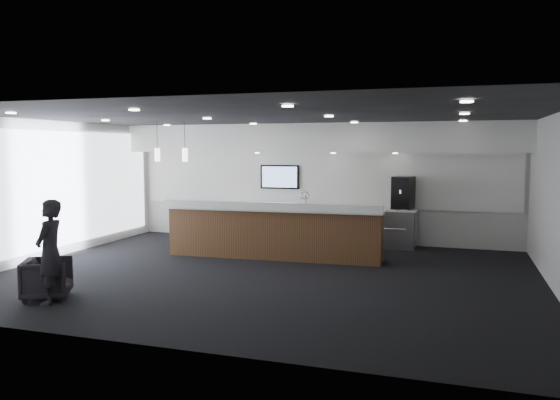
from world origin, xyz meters
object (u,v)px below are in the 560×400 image
(armchair, at_px, (47,278))
(lounge_guest, at_px, (50,252))
(service_counter, at_px, (274,232))
(coffee_machine, at_px, (403,193))

(armchair, bearing_deg, lounge_guest, -157.82)
(lounge_guest, bearing_deg, service_counter, 140.77)
(service_counter, bearing_deg, lounge_guest, -118.77)
(coffee_machine, xyz_separation_m, lounge_guest, (-4.73, -6.47, -0.53))
(coffee_machine, bearing_deg, lounge_guest, -113.71)
(service_counter, xyz_separation_m, armchair, (-2.41, -4.18, -0.25))
(lounge_guest, bearing_deg, coffee_machine, 130.86)
(service_counter, distance_m, armchair, 4.84)
(coffee_machine, relative_size, armchair, 1.10)
(coffee_machine, distance_m, lounge_guest, 8.03)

